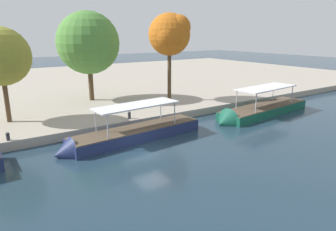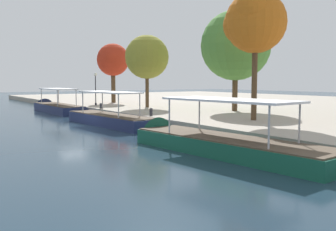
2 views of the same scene
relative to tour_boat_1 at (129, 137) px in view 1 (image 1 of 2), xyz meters
name	(u,v)px [view 1 (image 1 of 2)]	position (x,y,z in m)	size (l,w,h in m)	color
ground_plane	(151,152)	(0.36, -3.21, -0.37)	(220.00, 220.00, 0.00)	#1E3342
dock_promenade	(48,87)	(0.36, 30.60, 0.03)	(120.00, 55.00, 0.80)	#A39989
tour_boat_1	(129,137)	(0.00, 0.00, 0.00)	(13.66, 3.59, 4.10)	navy
tour_boat_2	(259,112)	(16.29, -0.50, -0.02)	(14.64, 4.46, 4.35)	#14513D
mooring_bollard_0	(129,115)	(2.01, 3.82, 0.83)	(0.33, 0.33, 0.75)	#2D2D33
mooring_bollard_1	(8,136)	(-8.94, 3.49, 0.79)	(0.30, 0.30, 0.68)	#2D2D33
tree_1	(88,41)	(2.14, 14.58, 7.85)	(7.63, 7.63, 10.96)	#4C3823
tree_2	(170,34)	(10.27, 8.68, 8.63)	(5.11, 5.11, 10.71)	#4C3823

